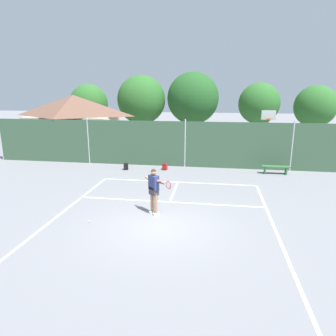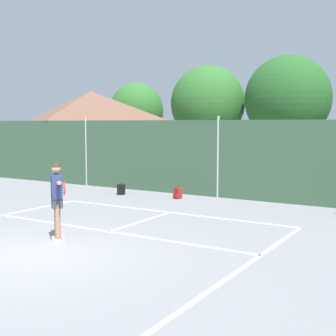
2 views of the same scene
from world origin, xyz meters
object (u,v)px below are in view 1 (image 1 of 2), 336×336
Objects in this scene: backpack_red at (165,167)px; tennis_player at (154,188)px; backpack_black at (126,167)px; basketball_hoop at (267,130)px; courtside_bench at (276,168)px; tennis_ball at (89,221)px.

tennis_player is at bearing -83.86° from backpack_red.
backpack_red is (2.40, 0.32, 0.00)m from backpack_black.
courtside_bench is (0.23, -2.54, -1.95)m from basketball_hoop.
backpack_red reaches higher than tennis_ball.
tennis_player reaches higher than tennis_ball.
backpack_black is at bearing 96.58° from tennis_ball.
basketball_hoop is 1.91× the size of tennis_player.
backpack_black is at bearing -172.39° from backpack_red.
backpack_black is at bearing 115.50° from tennis_player.
tennis_ball is 8.17m from backpack_red.
tennis_player is 28.10× the size of tennis_ball.
tennis_player is at bearing 26.59° from tennis_ball.
courtside_bench reaches higher than backpack_red.
basketball_hoop is 13.45m from tennis_ball.
backpack_red is at bearing 79.36° from tennis_ball.
basketball_hoop reaches higher than courtside_bench.
backpack_red is (-6.38, -2.62, -2.12)m from basketball_hoop.
backpack_red is at bearing 7.61° from backpack_black.
tennis_player reaches higher than backpack_red.
basketball_hoop reaches higher than backpack_black.
tennis_player is (-5.64, -9.52, -1.20)m from basketball_hoop.
tennis_ball is 11.47m from courtside_bench.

